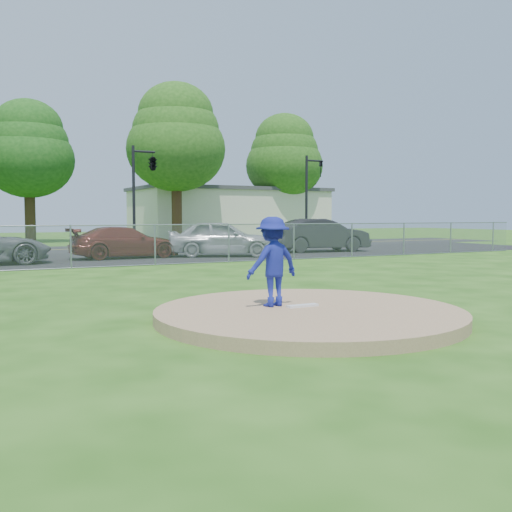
{
  "coord_description": "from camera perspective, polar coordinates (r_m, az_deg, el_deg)",
  "views": [
    {
      "loc": [
        -5.4,
        -8.36,
        1.82
      ],
      "look_at": [
        0.0,
        2.0,
        1.0
      ],
      "focal_mm": 40.0,
      "sensor_mm": 36.0,
      "label": 1
    }
  ],
  "objects": [
    {
      "name": "tree_center",
      "position": [
        42.85,
        -21.81,
        9.95
      ],
      "size": [
        6.16,
        6.16,
        9.84
      ],
      "color": "#332212",
      "rests_on": "ground"
    },
    {
      "name": "parked_car_charcoal",
      "position": [
        29.34,
        6.41,
        2.08
      ],
      "size": [
        5.23,
        2.2,
        1.68
      ],
      "primitive_type": "imported",
      "rotation": [
        0.0,
        0.0,
        1.49
      ],
      "color": "#262628",
      "rests_on": "parking_lot"
    },
    {
      "name": "parked_car_pearl",
      "position": [
        25.75,
        -3.47,
        1.79
      ],
      "size": [
        5.17,
        3.71,
        1.64
      ],
      "primitive_type": "imported",
      "rotation": [
        0.0,
        0.0,
        1.15
      ],
      "color": "#AFB1B3",
      "rests_on": "parking_lot"
    },
    {
      "name": "commercial_building",
      "position": [
        51.07,
        -2.77,
        4.38
      ],
      "size": [
        16.4,
        9.4,
        4.3
      ],
      "color": "beige",
      "rests_on": "ground"
    },
    {
      "name": "ground",
      "position": [
        19.23,
        -11.09,
        -1.5
      ],
      "size": [
        120.0,
        120.0,
        0.0
      ],
      "primitive_type": "plane",
      "color": "#225011",
      "rests_on": "ground"
    },
    {
      "name": "traffic_signal_right",
      "position": [
        36.2,
        5.39,
        6.43
      ],
      "size": [
        1.28,
        0.2,
        5.6
      ],
      "color": "black",
      "rests_on": "ground"
    },
    {
      "name": "parked_car_darkred",
      "position": [
        25.25,
        -12.98,
        1.34
      ],
      "size": [
        4.76,
        2.12,
        1.36
      ],
      "primitive_type": "imported",
      "rotation": [
        0.0,
        0.0,
        1.62
      ],
      "color": "maroon",
      "rests_on": "parking_lot"
    },
    {
      "name": "tree_right",
      "position": [
        43.25,
        -7.99,
        11.71
      ],
      "size": [
        7.28,
        7.28,
        11.63
      ],
      "color": "#382214",
      "rests_on": "ground"
    },
    {
      "name": "pitchers_mound",
      "position": [
        10.1,
        5.28,
        -5.8
      ],
      "size": [
        5.4,
        5.4,
        0.2
      ],
      "primitive_type": "cylinder",
      "color": "#9C7955",
      "rests_on": "ground"
    },
    {
      "name": "chain_link_fence",
      "position": [
        21.1,
        -12.66,
        1.0
      ],
      "size": [
        40.0,
        0.06,
        1.5
      ],
      "primitive_type": "cube",
      "color": "gray",
      "rests_on": "ground"
    },
    {
      "name": "parking_lot",
      "position": [
        25.51,
        -15.24,
        -0.21
      ],
      "size": [
        50.0,
        8.0,
        0.01
      ],
      "primitive_type": "cube",
      "color": "black",
      "rests_on": "ground"
    },
    {
      "name": "pitching_rubber",
      "position": [
        10.25,
        4.67,
        -4.98
      ],
      "size": [
        0.6,
        0.15,
        0.04
      ],
      "primitive_type": "cube",
      "color": "white",
      "rests_on": "pitchers_mound"
    },
    {
      "name": "street",
      "position": [
        32.86,
        -18.03,
        0.64
      ],
      "size": [
        60.0,
        7.0,
        0.01
      ],
      "primitive_type": "cube",
      "color": "black",
      "rests_on": "ground"
    },
    {
      "name": "pitcher",
      "position": [
        10.21,
        1.66,
        -0.56
      ],
      "size": [
        1.1,
        0.72,
        1.61
      ],
      "primitive_type": "imported",
      "rotation": [
        0.0,
        0.0,
        3.26
      ],
      "color": "navy",
      "rests_on": "pitchers_mound"
    },
    {
      "name": "traffic_signal_center",
      "position": [
        31.9,
        -10.47,
        8.96
      ],
      "size": [
        1.42,
        2.48,
        5.6
      ],
      "color": "black",
      "rests_on": "ground"
    },
    {
      "name": "tree_far_right",
      "position": [
        50.53,
        2.85,
        9.95
      ],
      "size": [
        6.72,
        6.72,
        10.74
      ],
      "color": "#3C2515",
      "rests_on": "ground"
    }
  ]
}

